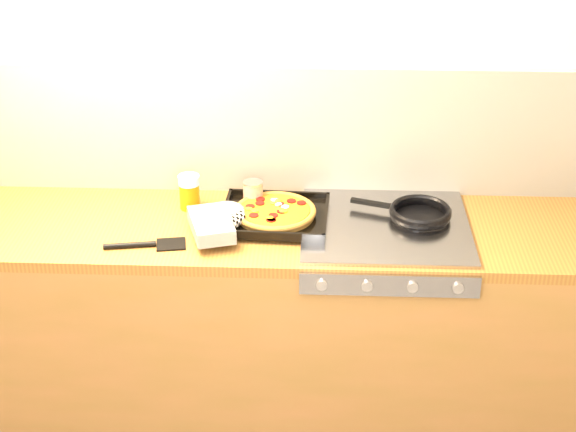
{
  "coord_description": "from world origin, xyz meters",
  "views": [
    {
      "loc": [
        0.22,
        -1.7,
        2.41
      ],
      "look_at": [
        0.1,
        1.08,
        0.95
      ],
      "focal_mm": 55.0,
      "sensor_mm": 36.0,
      "label": 1
    }
  ],
  "objects_px": {
    "frying_pan": "(419,213)",
    "juice_glass": "(189,192)",
    "pizza_on_tray": "(258,215)",
    "tomato_can": "(253,195)"
  },
  "relations": [
    {
      "from": "frying_pan",
      "to": "tomato_can",
      "type": "distance_m",
      "value": 0.62
    },
    {
      "from": "juice_glass",
      "to": "tomato_can",
      "type": "bearing_deg",
      "value": 3.75
    },
    {
      "from": "pizza_on_tray",
      "to": "juice_glass",
      "type": "xyz_separation_m",
      "value": [
        -0.26,
        0.13,
        0.03
      ]
    },
    {
      "from": "pizza_on_tray",
      "to": "frying_pan",
      "type": "height_order",
      "value": "pizza_on_tray"
    },
    {
      "from": "frying_pan",
      "to": "juice_glass",
      "type": "bearing_deg",
      "value": 174.98
    },
    {
      "from": "frying_pan",
      "to": "juice_glass",
      "type": "height_order",
      "value": "juice_glass"
    },
    {
      "from": "frying_pan",
      "to": "juice_glass",
      "type": "relative_size",
      "value": 2.99
    },
    {
      "from": "tomato_can",
      "to": "juice_glass",
      "type": "relative_size",
      "value": 0.8
    },
    {
      "from": "juice_glass",
      "to": "frying_pan",
      "type": "bearing_deg",
      "value": -5.02
    },
    {
      "from": "tomato_can",
      "to": "juice_glass",
      "type": "xyz_separation_m",
      "value": [
        -0.24,
        -0.02,
        0.01
      ]
    }
  ]
}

